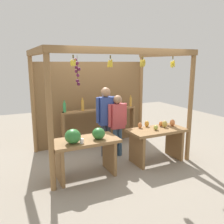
# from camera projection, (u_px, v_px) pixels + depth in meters

# --- Properties ---
(ground_plane) EXTENTS (12.00, 12.00, 0.00)m
(ground_plane) POSITION_uv_depth(u_px,v_px,m) (108.00, 155.00, 5.72)
(ground_plane) COLOR gray
(ground_plane) RESTS_ON ground
(market_stall) EXTENTS (3.19, 2.13, 2.47)m
(market_stall) POSITION_uv_depth(u_px,v_px,m) (100.00, 94.00, 5.84)
(market_stall) COLOR olive
(market_stall) RESTS_ON ground
(fruit_counter_left) EXTENTS (1.29, 0.64, 1.02)m
(fruit_counter_left) POSITION_uv_depth(u_px,v_px,m) (85.00, 146.00, 4.53)
(fruit_counter_left) COLOR olive
(fruit_counter_left) RESTS_ON ground
(fruit_counter_right) EXTENTS (1.29, 0.66, 0.91)m
(fruit_counter_right) POSITION_uv_depth(u_px,v_px,m) (157.00, 137.00, 5.31)
(fruit_counter_right) COLOR olive
(fruit_counter_right) RESTS_ON ground
(bottle_shelf_unit) EXTENTS (2.05, 0.22, 1.33)m
(bottle_shelf_unit) POSITION_uv_depth(u_px,v_px,m) (100.00, 117.00, 6.27)
(bottle_shelf_unit) COLOR olive
(bottle_shelf_unit) RESTS_ON ground
(vendor_man) EXTENTS (0.48, 0.22, 1.65)m
(vendor_man) POSITION_uv_depth(u_px,v_px,m) (106.00, 115.00, 5.52)
(vendor_man) COLOR #363D4E
(vendor_man) RESTS_ON ground
(vendor_woman) EXTENTS (0.48, 0.20, 1.47)m
(vendor_woman) POSITION_uv_depth(u_px,v_px,m) (118.00, 121.00, 5.53)
(vendor_woman) COLOR #395774
(vendor_woman) RESTS_ON ground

